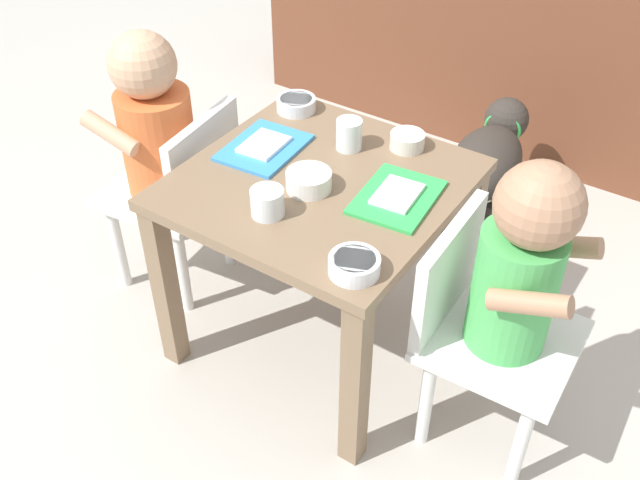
# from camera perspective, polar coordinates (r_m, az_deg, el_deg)

# --- Properties ---
(ground_plane) EXTENTS (7.00, 7.00, 0.00)m
(ground_plane) POSITION_cam_1_polar(r_m,az_deg,el_deg) (1.82, 0.00, -7.41)
(ground_plane) COLOR #B2ADA3
(dining_table) EXTENTS (0.55, 0.55, 0.47)m
(dining_table) POSITION_cam_1_polar(r_m,az_deg,el_deg) (1.56, 0.00, 2.23)
(dining_table) COLOR #7A6047
(dining_table) RESTS_ON ground
(seated_child_left) EXTENTS (0.31, 0.31, 0.68)m
(seated_child_left) POSITION_cam_1_polar(r_m,az_deg,el_deg) (1.77, -12.36, 7.87)
(seated_child_left) COLOR silver
(seated_child_left) RESTS_ON ground
(seated_child_right) EXTENTS (0.29, 0.29, 0.68)m
(seated_child_right) POSITION_cam_1_polar(r_m,az_deg,el_deg) (1.37, 14.69, -2.97)
(seated_child_right) COLOR silver
(seated_child_right) RESTS_ON ground
(dog) EXTENTS (0.23, 0.44, 0.32)m
(dog) POSITION_cam_1_polar(r_m,az_deg,el_deg) (2.11, 13.07, 6.31)
(dog) COLOR #332D28
(dog) RESTS_ON ground
(food_tray_left) EXTENTS (0.16, 0.20, 0.02)m
(food_tray_left) POSITION_cam_1_polar(r_m,az_deg,el_deg) (1.61, -4.40, 7.27)
(food_tray_left) COLOR #388CD8
(food_tray_left) RESTS_ON dining_table
(food_tray_right) EXTENTS (0.16, 0.21, 0.02)m
(food_tray_right) POSITION_cam_1_polar(r_m,az_deg,el_deg) (1.46, 6.04, 3.40)
(food_tray_right) COLOR green
(food_tray_right) RESTS_ON dining_table
(water_cup_left) EXTENTS (0.06, 0.06, 0.07)m
(water_cup_left) POSITION_cam_1_polar(r_m,az_deg,el_deg) (1.60, 2.28, 8.10)
(water_cup_left) COLOR white
(water_cup_left) RESTS_ON dining_table
(water_cup_right) EXTENTS (0.07, 0.07, 0.06)m
(water_cup_right) POSITION_cam_1_polar(r_m,az_deg,el_deg) (1.41, -4.13, 2.83)
(water_cup_right) COLOR white
(water_cup_right) RESTS_ON dining_table
(cereal_bowl_left_side) EXTENTS (0.08, 0.08, 0.04)m
(cereal_bowl_left_side) POSITION_cam_1_polar(r_m,az_deg,el_deg) (1.62, 6.83, 7.75)
(cereal_bowl_left_side) COLOR silver
(cereal_bowl_left_side) RESTS_ON dining_table
(veggie_bowl_near) EXTENTS (0.09, 0.09, 0.03)m
(veggie_bowl_near) POSITION_cam_1_polar(r_m,az_deg,el_deg) (1.28, 2.70, -1.93)
(veggie_bowl_near) COLOR white
(veggie_bowl_near) RESTS_ON dining_table
(veggie_bowl_far) EXTENTS (0.09, 0.09, 0.03)m
(veggie_bowl_far) POSITION_cam_1_polar(r_m,az_deg,el_deg) (1.75, -1.88, 10.59)
(veggie_bowl_far) COLOR white
(veggie_bowl_far) RESTS_ON dining_table
(cereal_bowl_right_side) EXTENTS (0.09, 0.09, 0.04)m
(cereal_bowl_right_side) POSITION_cam_1_polar(r_m,az_deg,el_deg) (1.47, -0.83, 4.68)
(cereal_bowl_right_side) COLOR white
(cereal_bowl_right_side) RESTS_ON dining_table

